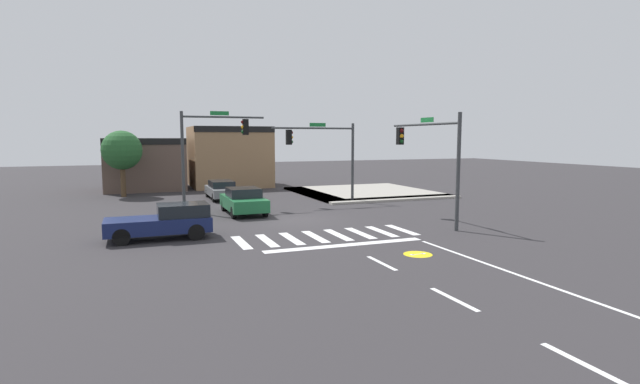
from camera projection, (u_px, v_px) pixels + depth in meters
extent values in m
plane|color=#302D30|center=(295.00, 220.00, 25.35)|extent=(120.00, 120.00, 0.00)
cube|color=silver|center=(241.00, 242.00, 19.81)|extent=(0.40, 2.67, 0.01)
cube|color=silver|center=(267.00, 240.00, 20.20)|extent=(0.40, 2.67, 0.01)
cube|color=silver|center=(292.00, 238.00, 20.60)|extent=(0.40, 2.67, 0.01)
cube|color=silver|center=(315.00, 237.00, 20.99)|extent=(0.40, 2.67, 0.01)
cube|color=silver|center=(338.00, 235.00, 21.38)|extent=(0.40, 2.67, 0.01)
cube|color=silver|center=(360.00, 233.00, 21.77)|extent=(0.40, 2.67, 0.01)
cube|color=silver|center=(381.00, 231.00, 22.16)|extent=(0.40, 2.67, 0.01)
cube|color=silver|center=(402.00, 230.00, 22.55)|extent=(0.40, 2.67, 0.01)
cube|color=white|center=(346.00, 245.00, 19.33)|extent=(6.80, 0.50, 0.01)
cube|color=white|center=(382.00, 263.00, 16.55)|extent=(0.16, 2.00, 0.01)
cube|color=white|center=(454.00, 299.00, 12.85)|extent=(0.16, 2.00, 0.01)
cube|color=white|center=(585.00, 364.00, 9.15)|extent=(0.16, 2.00, 0.01)
cube|color=white|center=(630.00, 314.00, 11.73)|extent=(0.14, 18.00, 0.01)
cylinder|color=yellow|center=(418.00, 254.00, 17.80)|extent=(1.07, 1.07, 0.01)
cylinder|color=white|center=(412.00, 255.00, 17.71)|extent=(0.17, 0.17, 0.00)
cylinder|color=white|center=(423.00, 254.00, 17.89)|extent=(0.17, 0.17, 0.00)
cube|color=white|center=(418.00, 254.00, 17.80)|extent=(0.48, 0.04, 0.00)
cube|color=#9E998E|center=(394.00, 199.00, 33.41)|extent=(10.00, 1.60, 0.15)
cube|color=#9E998E|center=(313.00, 194.00, 36.33)|extent=(1.60, 10.00, 0.15)
cube|color=#9E998E|center=(363.00, 192.00, 37.85)|extent=(10.00, 10.00, 0.15)
cube|color=brown|center=(145.00, 164.00, 40.21)|extent=(6.26, 5.99, 4.26)
cube|color=black|center=(145.00, 141.00, 37.42)|extent=(6.26, 0.50, 0.50)
cube|color=#93704C|center=(229.00, 157.00, 42.92)|extent=(6.63, 6.40, 5.25)
cube|color=black|center=(235.00, 129.00, 39.87)|extent=(6.63, 0.50, 0.50)
cylinder|color=#383A3D|center=(458.00, 172.00, 22.02)|extent=(0.18, 0.18, 5.44)
cylinder|color=#383A3D|center=(424.00, 124.00, 24.45)|extent=(0.12, 5.79, 0.12)
cube|color=black|center=(400.00, 136.00, 26.64)|extent=(0.32, 0.32, 0.95)
sphere|color=#470A0A|center=(402.00, 131.00, 26.45)|extent=(0.22, 0.22, 0.22)
sphere|color=orange|center=(402.00, 136.00, 26.48)|extent=(0.22, 0.22, 0.22)
sphere|color=#0C3814|center=(402.00, 141.00, 26.51)|extent=(0.22, 0.22, 0.22)
cube|color=#197233|center=(427.00, 120.00, 24.16)|extent=(0.03, 1.10, 0.24)
cylinder|color=#383A3D|center=(183.00, 162.00, 27.99)|extent=(0.18, 0.18, 5.81)
cylinder|color=#383A3D|center=(224.00, 117.00, 28.57)|extent=(4.84, 0.12, 0.12)
cube|color=black|center=(246.00, 127.00, 29.11)|extent=(0.32, 0.32, 0.95)
sphere|color=#470A0A|center=(243.00, 122.00, 29.01)|extent=(0.22, 0.22, 0.22)
sphere|color=orange|center=(243.00, 127.00, 29.05)|extent=(0.22, 0.22, 0.22)
sphere|color=#0C3814|center=(243.00, 132.00, 29.08)|extent=(0.22, 0.22, 0.22)
cube|color=#197233|center=(220.00, 113.00, 28.46)|extent=(1.10, 0.03, 0.24)
cylinder|color=#383A3D|center=(353.00, 163.00, 32.22)|extent=(0.18, 0.18, 5.24)
cylinder|color=#383A3D|center=(314.00, 128.00, 30.97)|extent=(5.57, 0.12, 0.12)
cube|color=black|center=(289.00, 137.00, 30.42)|extent=(0.32, 0.32, 0.95)
sphere|color=#470A0A|center=(291.00, 132.00, 30.45)|extent=(0.22, 0.22, 0.22)
sphere|color=orange|center=(291.00, 137.00, 30.49)|extent=(0.22, 0.22, 0.22)
sphere|color=#0C3814|center=(291.00, 142.00, 30.52)|extent=(0.22, 0.22, 0.22)
cube|color=#197233|center=(318.00, 125.00, 31.04)|extent=(1.10, 0.03, 0.24)
cube|color=slate|center=(222.00, 191.00, 33.87)|extent=(1.74, 4.39, 0.56)
cube|color=black|center=(222.00, 184.00, 33.76)|extent=(1.53, 2.25, 0.47)
cylinder|color=black|center=(237.00, 197.00, 32.79)|extent=(0.22, 0.61, 0.61)
cylinder|color=black|center=(214.00, 198.00, 32.24)|extent=(0.22, 0.61, 0.61)
cylinder|color=black|center=(228.00, 192.00, 35.55)|extent=(0.22, 0.61, 0.61)
cylinder|color=black|center=(208.00, 193.00, 35.00)|extent=(0.22, 0.61, 0.61)
cube|color=#1E6638|center=(244.00, 203.00, 27.30)|extent=(1.95, 4.31, 0.67)
cube|color=black|center=(244.00, 192.00, 27.18)|extent=(1.71, 1.95, 0.52)
cylinder|color=black|center=(265.00, 211.00, 26.29)|extent=(0.22, 0.66, 0.66)
cylinder|color=black|center=(234.00, 213.00, 25.66)|extent=(0.22, 0.66, 0.66)
cylinder|color=black|center=(253.00, 204.00, 29.00)|extent=(0.22, 0.66, 0.66)
cylinder|color=black|center=(224.00, 205.00, 28.38)|extent=(0.22, 0.66, 0.66)
cube|color=#141E4C|center=(158.00, 225.00, 20.41)|extent=(4.28, 1.78, 0.62)
cube|color=black|center=(183.00, 210.00, 20.72)|extent=(2.09, 1.57, 0.54)
cylinder|color=black|center=(121.00, 237.00, 19.19)|extent=(0.69, 0.22, 0.69)
cylinder|color=black|center=(122.00, 230.00, 20.64)|extent=(0.69, 0.22, 0.69)
cylinder|color=black|center=(196.00, 232.00, 20.24)|extent=(0.69, 0.22, 0.69)
cylinder|color=black|center=(192.00, 226.00, 21.69)|extent=(0.69, 0.22, 0.69)
cylinder|color=#4C3823|center=(123.00, 178.00, 35.08)|extent=(0.36, 0.36, 2.80)
sphere|color=#235628|center=(122.00, 150.00, 34.86)|extent=(2.83, 2.83, 2.83)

